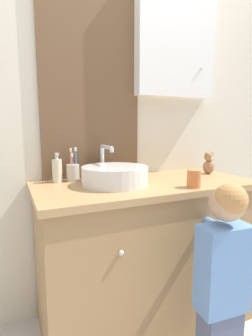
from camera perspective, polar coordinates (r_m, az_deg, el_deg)
wall_back at (r=1.80m, az=0.23°, el=12.24°), size 3.20×0.18×2.50m
vanity_counter at (r=1.67m, az=4.35°, el=-17.95°), size 1.27×0.60×0.88m
sink_basin at (r=1.45m, az=-2.48°, el=-1.52°), size 0.37×0.41×0.21m
toothbrush_holder at (r=1.58m, az=-11.48°, el=-0.86°), size 0.08×0.08×0.20m
soap_dispenser at (r=1.56m, az=-14.76°, el=-0.49°), size 0.06×0.06×0.17m
child_figure at (r=1.33m, az=20.25°, el=-20.95°), size 0.25×0.47×0.97m
teddy_bear at (r=1.88m, az=17.55°, el=0.94°), size 0.08×0.07×0.15m
drinking_cup at (r=1.43m, az=14.56°, el=-2.26°), size 0.07×0.07×0.09m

